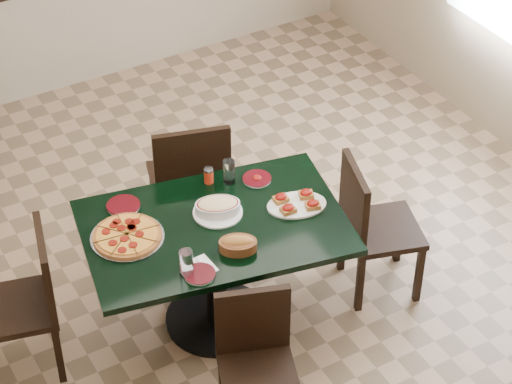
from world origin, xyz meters
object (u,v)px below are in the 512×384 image
chair_right (370,222)px  pepperoni_pizza (127,236)px  chair_left (30,296)px  lasagna_casserole (218,207)px  main_table (215,249)px  bread_basket (238,244)px  bruschetta_platter (297,203)px  chair_near (256,356)px  chair_far (190,179)px

chair_right → pepperoni_pizza: size_ratio=2.28×
chair_left → pepperoni_pizza: (0.56, -0.09, 0.26)m
chair_left → pepperoni_pizza: size_ratio=2.26×
chair_right → lasagna_casserole: size_ratio=3.12×
main_table → bread_basket: (0.01, -0.25, 0.22)m
lasagna_casserole → bread_basket: (-0.05, -0.32, -0.01)m
lasagna_casserole → chair_left: bearing=-166.1°
pepperoni_pizza → bruschetta_platter: size_ratio=1.02×
main_table → bread_basket: size_ratio=6.46×
main_table → bruschetta_platter: 0.53m
main_table → chair_near: chair_near is taller
chair_near → lasagna_casserole: lasagna_casserole is taller
chair_left → bread_basket: size_ratio=3.69×
chair_right → bread_basket: chair_right is taller
main_table → pepperoni_pizza: size_ratio=3.95×
chair_left → main_table: bearing=92.0°
chair_left → lasagna_casserole: 1.13m
chair_right → bread_basket: (-0.92, -0.05, 0.27)m
chair_near → bread_basket: 0.60m
chair_far → pepperoni_pizza: 0.85m
main_table → chair_right: size_ratio=1.73×
chair_left → bruschetta_platter: size_ratio=2.31×
chair_far → chair_right: 1.14m
chair_far → pepperoni_pizza: chair_far is taller
bread_basket → chair_right: bearing=30.2°
main_table → chair_far: 0.68m
chair_left → bread_basket: bearing=79.9°
bruschetta_platter → chair_left: bearing=-175.4°
lasagna_casserole → chair_near: bearing=-83.3°
chair_right → chair_left: (-1.95, 0.42, -0.01)m
chair_left → bread_basket: 1.17m
chair_left → chair_near: bearing=56.9°
main_table → chair_left: (-1.02, 0.22, -0.06)m
pepperoni_pizza → lasagna_casserole: 0.53m
chair_far → pepperoni_pizza: (-0.64, -0.52, 0.21)m
chair_far → pepperoni_pizza: size_ratio=2.46×
main_table → lasagna_casserole: size_ratio=5.40×
main_table → pepperoni_pizza: bearing=175.1°
chair_near → lasagna_casserole: size_ratio=2.83×
lasagna_casserole → chair_right: bearing=4.3°
chair_near → bruschetta_platter: 0.95m
main_table → chair_left: chair_left is taller
chair_far → chair_left: bearing=36.2°
bread_basket → lasagna_casserole: bearing=108.3°
chair_near → bread_basket: bread_basket is taller
chair_right → chair_left: bearing=95.1°
chair_right → bruschetta_platter: size_ratio=2.34×
pepperoni_pizza → bruschetta_platter: bearing=-13.4°
chair_far → lasagna_casserole: chair_far is taller
chair_far → chair_left: chair_far is taller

